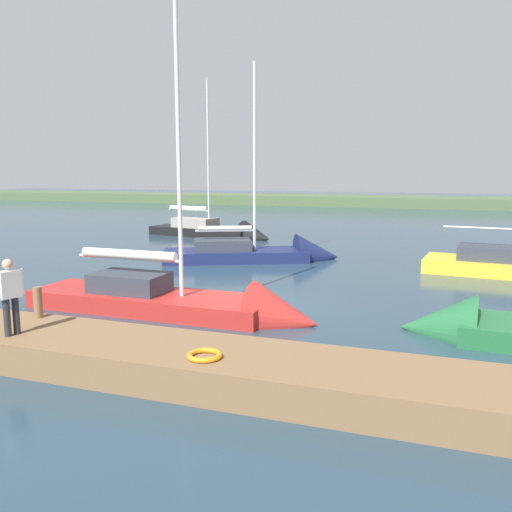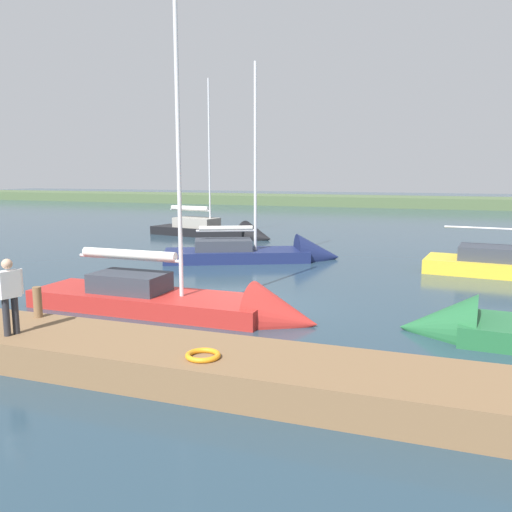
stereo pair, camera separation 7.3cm
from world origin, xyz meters
name	(u,v)px [view 2 (the right image)]	position (x,y,z in m)	size (l,w,h in m)	color
ground_plane	(249,306)	(0.00, 0.00, 0.00)	(200.00, 200.00, 0.00)	#263D4C
far_shoreline	(395,206)	(0.00, -51.93, 0.00)	(180.00, 8.00, 2.40)	#4C603D
dock_pier	(149,358)	(0.00, 5.82, 0.33)	(23.14, 2.18, 0.67)	brown
mooring_post_far	(38,302)	(3.47, 5.06, 1.04)	(0.20, 0.20, 0.74)	brown
life_ring_buoy	(203,355)	(-1.42, 6.26, 0.72)	(0.66, 0.66, 0.10)	orange
sailboat_inner_slip	(219,233)	(7.92, -15.88, 0.25)	(8.94, 3.65, 10.82)	black
sailboat_far_left	(190,308)	(1.28, 1.45, 0.18)	(8.89, 2.18, 10.40)	#B22823
sailboat_far_right	(269,256)	(2.07, -8.36, 0.20)	(8.41, 5.52, 10.00)	navy
person_on_dock	(9,292)	(3.01, 6.34, 1.60)	(0.34, 0.60, 1.64)	#28282D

